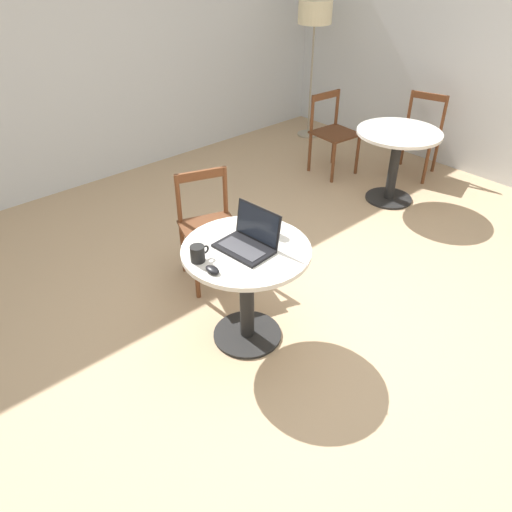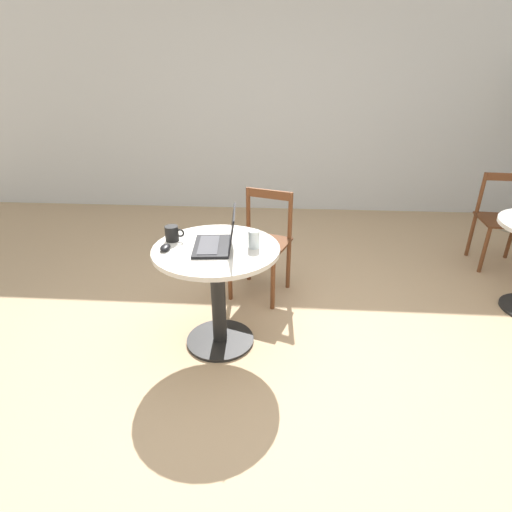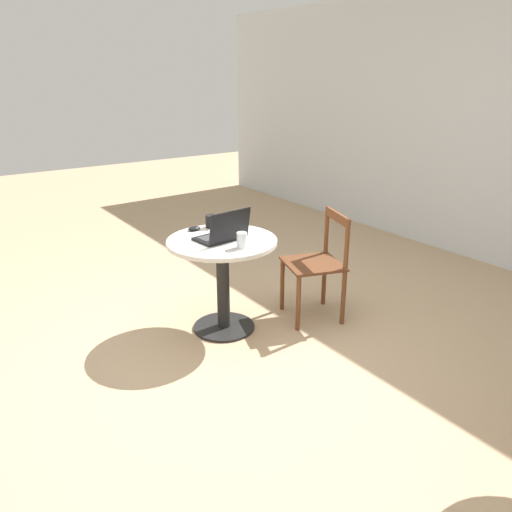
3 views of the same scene
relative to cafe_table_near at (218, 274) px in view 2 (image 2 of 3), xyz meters
The scene contains 9 objects.
ground_plane 0.71m from the cafe_table_near, 29.72° to the right, with size 16.00×16.00×0.00m, color tan.
wall_back 3.13m from the cafe_table_near, 82.20° to the left, with size 9.40×0.06×2.70m.
cafe_table_near is the anchor object (origin of this frame).
chair_near_back 0.77m from the cafe_table_near, 70.86° to the left, with size 0.54×0.54×0.86m.
chair_mid_back 2.86m from the cafe_table_near, 29.91° to the left, with size 0.45×0.45×0.86m.
laptop 0.24m from the cafe_table_near, ahead, with size 0.29×0.37×0.24m.
mouse 0.37m from the cafe_table_near, 168.98° to the right, with size 0.06×0.10×0.03m.
mug 0.39m from the cafe_table_near, 163.78° to the left, with size 0.13×0.09×0.10m.
drinking_glass 0.34m from the cafe_table_near, ahead, with size 0.07×0.07×0.11m.
Camera 2 is at (-0.00, -2.03, 1.74)m, focal length 28.00 mm.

